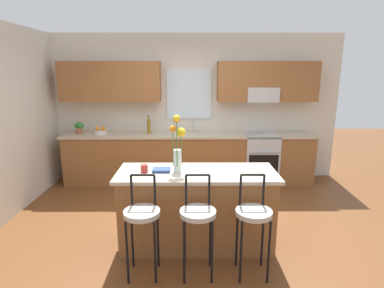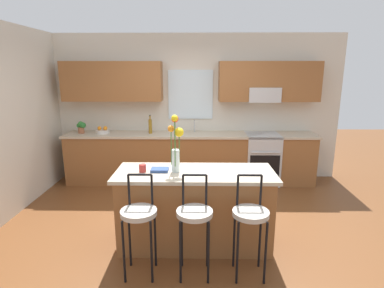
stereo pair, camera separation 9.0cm
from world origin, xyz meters
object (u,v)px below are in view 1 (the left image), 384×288
(bar_stool_far, at_px, (253,217))
(bottle_olive_oil, at_px, (149,126))
(fruit_bowl_oranges, at_px, (101,131))
(potted_plant_small, at_px, (79,127))
(bar_stool_near, at_px, (142,217))
(oven_range, at_px, (260,158))
(bar_stool_middle, at_px, (198,217))
(kitchen_island, at_px, (197,208))
(mug_ceramic, at_px, (144,168))
(cookbook, at_px, (161,170))
(flower_vase, at_px, (178,143))

(bar_stool_far, xyz_separation_m, bottle_olive_oil, (-1.38, 2.72, 0.42))
(fruit_bowl_oranges, bearing_deg, potted_plant_small, -179.77)
(bar_stool_near, height_order, fruit_bowl_oranges, fruit_bowl_oranges)
(oven_range, height_order, bar_stool_middle, bar_stool_middle)
(kitchen_island, distance_m, mug_ceramic, 0.78)
(bar_stool_far, relative_size, bottle_olive_oil, 3.08)
(oven_range, height_order, bottle_olive_oil, bottle_olive_oil)
(potted_plant_small, bearing_deg, oven_range, -0.40)
(bar_stool_middle, height_order, mug_ceramic, bar_stool_middle)
(mug_ceramic, bearing_deg, cookbook, 10.07)
(kitchen_island, distance_m, bottle_olive_oil, 2.39)
(kitchen_island, xyz_separation_m, flower_vase, (-0.21, -0.01, 0.80))
(kitchen_island, relative_size, bottle_olive_oil, 5.38)
(bar_stool_middle, relative_size, mug_ceramic, 11.58)
(bar_stool_middle, height_order, bar_stool_far, same)
(flower_vase, bearing_deg, bar_stool_near, -121.31)
(flower_vase, xyz_separation_m, cookbook, (-0.19, 0.02, -0.32))
(bar_stool_far, distance_m, mug_ceramic, 1.31)
(bar_stool_middle, height_order, potted_plant_small, potted_plant_small)
(bar_stool_middle, relative_size, flower_vase, 1.58)
(kitchen_island, bearing_deg, potted_plant_small, 134.08)
(bar_stool_far, bearing_deg, bottle_olive_oil, 116.85)
(kitchen_island, relative_size, cookbook, 9.11)
(oven_range, xyz_separation_m, bar_stool_far, (-0.67, -2.70, 0.18))
(bar_stool_far, height_order, mug_ceramic, bar_stool_far)
(kitchen_island, height_order, bar_stool_middle, bar_stool_middle)
(flower_vase, xyz_separation_m, mug_ceramic, (-0.38, -0.02, -0.30))
(kitchen_island, distance_m, bar_stool_far, 0.80)
(oven_range, bearing_deg, mug_ceramic, -129.99)
(bottle_olive_oil, bearing_deg, kitchen_island, -69.05)
(bar_stool_middle, distance_m, bar_stool_far, 0.55)
(bar_stool_near, height_order, potted_plant_small, potted_plant_small)
(bar_stool_middle, xyz_separation_m, mug_ceramic, (-0.60, 0.53, 0.33))
(bar_stool_far, height_order, cookbook, bar_stool_far)
(oven_range, height_order, bar_stool_near, bar_stool_near)
(cookbook, bearing_deg, bar_stool_far, -30.79)
(bar_stool_near, bearing_deg, mug_ceramic, 94.84)
(kitchen_island, relative_size, fruit_bowl_oranges, 7.59)
(bottle_olive_oil, bearing_deg, oven_range, -0.69)
(kitchen_island, bearing_deg, bottle_olive_oil, 110.95)
(bar_stool_near, distance_m, cookbook, 0.66)
(fruit_bowl_oranges, distance_m, bottle_olive_oil, 0.88)
(mug_ceramic, bearing_deg, bar_stool_middle, -41.93)
(oven_range, relative_size, kitchen_island, 0.51)
(mug_ceramic, xyz_separation_m, potted_plant_small, (-1.50, 2.18, 0.08))
(flower_vase, distance_m, mug_ceramic, 0.48)
(oven_range, bearing_deg, potted_plant_small, 179.60)
(fruit_bowl_oranges, height_order, bottle_olive_oil, bottle_olive_oil)
(bar_stool_near, height_order, flower_vase, flower_vase)
(bar_stool_middle, bearing_deg, flower_vase, 111.20)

